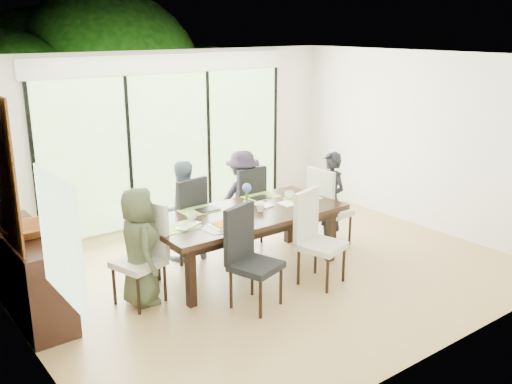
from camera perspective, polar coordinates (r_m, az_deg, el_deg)
floor at (r=7.45m, az=1.17°, el=-7.87°), size 6.00×5.00×0.01m
ceiling at (r=6.81m, az=1.31°, el=13.42°), size 6.00×5.00×0.01m
wall_back at (r=9.06m, az=-8.70°, el=5.34°), size 6.00×0.02×2.70m
wall_front at (r=5.36m, az=18.17°, el=-3.03°), size 6.00×0.02×2.70m
wall_left at (r=5.72m, az=-23.15°, el=-2.33°), size 0.02×5.00×2.70m
wall_right at (r=9.14m, az=16.25°, el=4.97°), size 0.02×5.00×2.70m
glass_doors at (r=9.06m, az=-8.54°, el=4.37°), size 4.20×0.02×2.30m
blinds_header at (r=8.87m, az=-8.87°, el=12.59°), size 4.40×0.06×0.28m
mullion_a at (r=8.28m, az=-21.33°, el=2.29°), size 0.05×0.04×2.30m
mullion_b at (r=8.74m, az=-12.53°, el=3.73°), size 0.05×0.04×2.30m
mullion_c at (r=9.40m, az=-4.76°, el=4.93°), size 0.05×0.04×2.30m
mullion_d at (r=10.20m, az=1.91°, el=5.88°), size 0.05×0.04×2.30m
side_window at (r=4.58m, az=-19.04°, el=-4.39°), size 0.02×0.90×1.00m
deck at (r=10.18m, az=-10.78°, el=-1.69°), size 6.00×1.80×0.10m
rail_top at (r=10.72m, az=-12.88°, el=2.43°), size 6.00×0.08×0.06m
foliage_left at (r=10.92m, az=-24.07°, el=6.45°), size 3.20×3.20×3.20m
foliage_mid at (r=12.11m, az=-14.73°, el=9.89°), size 4.00×4.00×4.00m
foliage_right at (r=12.29m, az=-5.26°, el=7.90°), size 2.80×2.80×2.80m
foliage_far at (r=12.45m, az=-20.22°, el=8.75°), size 3.60×3.60×3.60m
table_top at (r=7.19m, az=-1.01°, el=-2.24°), size 2.53×1.16×0.06m
table_apron at (r=7.22m, az=-1.00°, el=-2.95°), size 2.32×0.95×0.11m
table_leg_fl at (r=6.45m, az=-6.54°, el=-8.38°), size 0.09×0.09×0.73m
table_leg_fr at (r=7.68m, az=7.46°, el=-4.28°), size 0.09×0.09×0.73m
table_leg_bl at (r=7.15m, az=-10.10°, el=-6.00°), size 0.09×0.09×0.73m
table_leg_br at (r=8.28m, az=3.29°, el=-2.63°), size 0.09×0.09×0.73m
chair_left_end at (r=6.54m, az=-11.72°, el=-6.21°), size 0.60×0.60×1.16m
chair_right_end at (r=8.18m, az=7.51°, el=-1.38°), size 0.51×0.51×1.16m
chair_far_left at (r=7.70m, az=-7.46°, el=-2.52°), size 0.56×0.56×1.16m
chair_far_right at (r=8.21m, az=-1.41°, el=-1.18°), size 0.50×0.50×1.16m
chair_near_left at (r=6.33m, az=0.01°, el=-6.65°), size 0.61×0.61×1.16m
chair_near_right at (r=6.93m, az=6.63°, el=-4.66°), size 0.60×0.60×1.16m
person_left_end at (r=6.51m, az=-11.62°, el=-5.36°), size 0.50×0.69×1.36m
person_right_end at (r=8.14m, az=7.44°, el=-0.74°), size 0.42×0.65×1.36m
person_far_left at (r=7.65m, az=-7.41°, el=-1.85°), size 0.70×0.52×1.36m
person_far_right at (r=8.17m, az=-1.33°, el=-0.54°), size 0.70×0.51×1.36m
placemat_left at (r=6.70m, az=-7.59°, el=-3.50°), size 0.46×0.34×0.01m
placemat_right at (r=7.75m, az=4.67°, el=-0.63°), size 0.46×0.34×0.01m
placemat_far_l at (r=7.26m, az=-5.74°, el=-1.85°), size 0.46×0.34×0.01m
placemat_far_r at (r=7.80m, az=0.52°, el=-0.47°), size 0.46×0.34×0.01m
placemat_paper at (r=6.65m, az=-3.31°, el=-3.52°), size 0.46×0.34×0.01m
tablet_far_l at (r=7.27m, az=-4.87°, el=-1.73°), size 0.27×0.19×0.01m
tablet_far_r at (r=7.73m, az=0.45°, el=-0.56°), size 0.25×0.18×0.01m
papers at (r=7.56m, az=3.50°, el=-1.06°), size 0.32×0.23×0.00m
platter_base at (r=6.65m, az=-3.31°, el=-3.39°), size 0.27×0.27×0.03m
platter_snacks at (r=6.64m, az=-3.31°, el=-3.23°), size 0.21×0.21×0.01m
vase at (r=7.23m, az=-0.92°, el=-1.35°), size 0.08×0.08×0.13m
hyacinth_stems at (r=7.19m, az=-0.93°, el=-0.38°), size 0.04×0.04×0.17m
hyacinth_blooms at (r=7.16m, az=-0.93°, el=0.42°), size 0.12×0.12×0.12m
laptop at (r=6.66m, az=-6.42°, el=-3.48°), size 0.41×0.35×0.03m
cup_a at (r=6.92m, az=-6.43°, el=-2.38°), size 0.16×0.16×0.10m
cup_b at (r=7.18m, az=0.43°, el=-1.60°), size 0.13×0.13×0.10m
cup_c at (r=7.72m, az=3.35°, el=-0.32°), size 0.15×0.15×0.10m
book at (r=7.36m, az=0.33°, el=-1.46°), size 0.21×0.26×0.02m
sideboard at (r=6.69m, az=-21.71°, el=-7.61°), size 0.47×1.66×0.94m
bowl at (r=6.41m, az=-21.95°, el=-3.59°), size 0.50×0.50×0.12m
candlestick_base at (r=6.84m, az=-22.95°, el=-2.83°), size 0.10×0.10×0.04m
candlestick_shaft at (r=6.67m, az=-23.57°, el=2.50°), size 0.02×0.02×1.30m
candlestick_pan at (r=6.56m, az=-24.21°, el=7.97°), size 0.10×0.10×0.03m
tapestry at (r=6.01m, az=-24.13°, el=1.91°), size 0.02×1.00×1.50m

